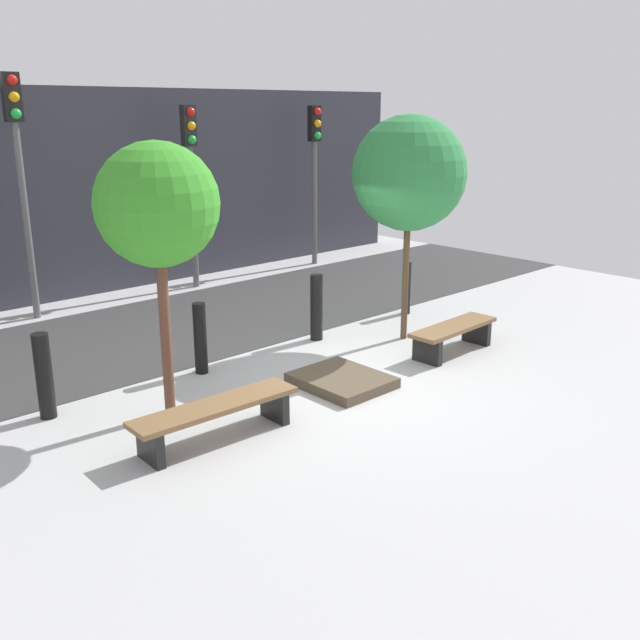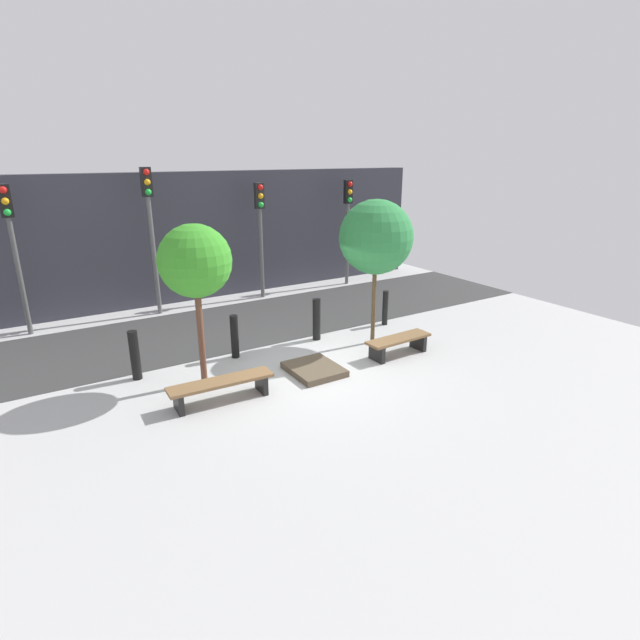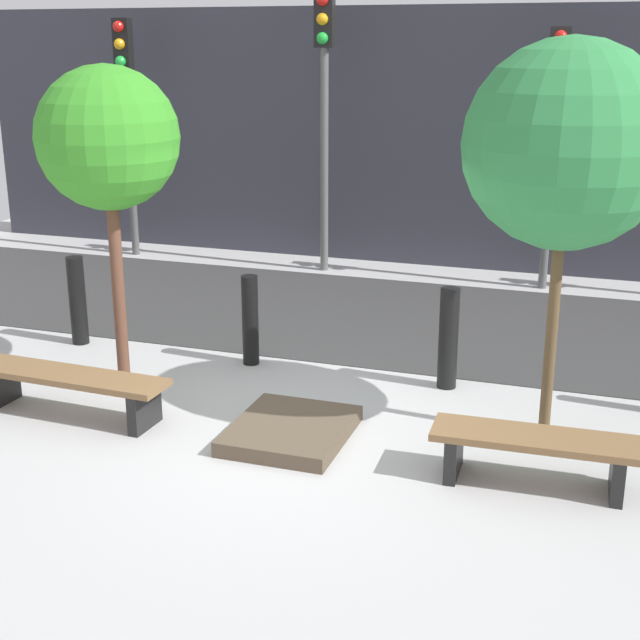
{
  "view_description": "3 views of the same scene",
  "coord_description": "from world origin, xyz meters",
  "px_view_note": "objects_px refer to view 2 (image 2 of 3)",
  "views": [
    {
      "loc": [
        -6.26,
        -6.29,
        3.56
      ],
      "look_at": [
        -0.44,
        -0.07,
        1.01
      ],
      "focal_mm": 40.0,
      "sensor_mm": 36.0,
      "label": 1
    },
    {
      "loc": [
        -5.07,
        -8.38,
        4.45
      ],
      "look_at": [
        0.56,
        0.64,
        0.89
      ],
      "focal_mm": 28.0,
      "sensor_mm": 36.0,
      "label": 2
    },
    {
      "loc": [
        2.61,
        -6.9,
        3.42
      ],
      "look_at": [
        0.26,
        0.03,
        1.13
      ],
      "focal_mm": 50.0,
      "sensor_mm": 36.0,
      "label": 3
    }
  ],
  "objects_px": {
    "traffic_light_mid_west": "(150,216)",
    "traffic_light_east": "(348,213)",
    "bench_left": "(221,386)",
    "bollard_left": "(235,337)",
    "planter_bed": "(314,369)",
    "bollard_center": "(317,319)",
    "traffic_light_west": "(11,234)",
    "tree_behind_left_bench": "(195,262)",
    "bench_right": "(398,342)",
    "bollard_right": "(385,308)",
    "tree_behind_right_bench": "(376,237)",
    "traffic_light_mid_east": "(260,220)",
    "bollard_far_left": "(135,355)"
  },
  "relations": [
    {
      "from": "traffic_light_east",
      "to": "traffic_light_mid_east",
      "type": "bearing_deg",
      "value": 180.0
    },
    {
      "from": "bench_left",
      "to": "bollard_left",
      "type": "height_order",
      "value": "bollard_left"
    },
    {
      "from": "traffic_light_west",
      "to": "traffic_light_mid_west",
      "type": "distance_m",
      "value": 3.34
    },
    {
      "from": "planter_bed",
      "to": "bollard_center",
      "type": "relative_size",
      "value": 1.13
    },
    {
      "from": "traffic_light_mid_east",
      "to": "bollard_far_left",
      "type": "bearing_deg",
      "value": -139.23
    },
    {
      "from": "tree_behind_left_bench",
      "to": "bollard_far_left",
      "type": "height_order",
      "value": "tree_behind_left_bench"
    },
    {
      "from": "bollard_center",
      "to": "bench_right",
      "type": "bearing_deg",
      "value": -60.41
    },
    {
      "from": "bench_left",
      "to": "traffic_light_west",
      "type": "bearing_deg",
      "value": 116.97
    },
    {
      "from": "traffic_light_mid_west",
      "to": "traffic_light_east",
      "type": "relative_size",
      "value": 1.14
    },
    {
      "from": "bench_left",
      "to": "bollard_left",
      "type": "bearing_deg",
      "value": 62.57
    },
    {
      "from": "bench_right",
      "to": "traffic_light_west",
      "type": "xyz_separation_m",
      "value": [
        -7.16,
        6.14,
        2.29
      ]
    },
    {
      "from": "tree_behind_right_bench",
      "to": "planter_bed",
      "type": "bearing_deg",
      "value": -160.43
    },
    {
      "from": "planter_bed",
      "to": "traffic_light_west",
      "type": "bearing_deg",
      "value": 130.07
    },
    {
      "from": "bench_right",
      "to": "tree_behind_left_bench",
      "type": "distance_m",
      "value": 4.94
    },
    {
      "from": "traffic_light_mid_west",
      "to": "planter_bed",
      "type": "bearing_deg",
      "value": -74.34
    },
    {
      "from": "planter_bed",
      "to": "traffic_light_east",
      "type": "relative_size",
      "value": 0.33
    },
    {
      "from": "bench_left",
      "to": "bollard_far_left",
      "type": "height_order",
      "value": "bollard_far_left"
    },
    {
      "from": "bollard_right",
      "to": "traffic_light_west",
      "type": "height_order",
      "value": "traffic_light_west"
    },
    {
      "from": "tree_behind_left_bench",
      "to": "traffic_light_mid_east",
      "type": "distance_m",
      "value": 6.44
    },
    {
      "from": "tree_behind_left_bench",
      "to": "traffic_light_west",
      "type": "height_order",
      "value": "traffic_light_west"
    },
    {
      "from": "tree_behind_left_bench",
      "to": "bollard_center",
      "type": "xyz_separation_m",
      "value": [
        3.25,
        0.91,
        -1.98
      ]
    },
    {
      "from": "planter_bed",
      "to": "bollard_far_left",
      "type": "height_order",
      "value": "bollard_far_left"
    },
    {
      "from": "bench_right",
      "to": "tree_behind_right_bench",
      "type": "relative_size",
      "value": 0.48
    },
    {
      "from": "bench_left",
      "to": "bollard_left",
      "type": "xyz_separation_m",
      "value": [
        1.07,
        1.88,
        0.18
      ]
    },
    {
      "from": "bench_right",
      "to": "tree_behind_left_bench",
      "type": "bearing_deg",
      "value": 165.21
    },
    {
      "from": "tree_behind_right_bench",
      "to": "traffic_light_east",
      "type": "xyz_separation_m",
      "value": [
        2.84,
        5.17,
        -0.11
      ]
    },
    {
      "from": "bollard_far_left",
      "to": "traffic_light_west",
      "type": "distance_m",
      "value": 5.05
    },
    {
      "from": "bollard_center",
      "to": "traffic_light_mid_west",
      "type": "relative_size",
      "value": 0.26
    },
    {
      "from": "bollard_center",
      "to": "bollard_right",
      "type": "xyz_separation_m",
      "value": [
        2.19,
        0.0,
        -0.06
      ]
    },
    {
      "from": "tree_behind_left_bench",
      "to": "traffic_light_mid_east",
      "type": "bearing_deg",
      "value": 53.53
    },
    {
      "from": "bollard_left",
      "to": "tree_behind_right_bench",
      "type": "bearing_deg",
      "value": -15.6
    },
    {
      "from": "planter_bed",
      "to": "bollard_left",
      "type": "height_order",
      "value": "bollard_left"
    },
    {
      "from": "traffic_light_mid_east",
      "to": "bollard_left",
      "type": "bearing_deg",
      "value": -122.9
    },
    {
      "from": "planter_bed",
      "to": "bollard_right",
      "type": "relative_size",
      "value": 1.27
    },
    {
      "from": "planter_bed",
      "to": "bench_right",
      "type": "bearing_deg",
      "value": -5.29
    },
    {
      "from": "bench_right",
      "to": "bollard_left",
      "type": "distance_m",
      "value": 3.76
    },
    {
      "from": "tree_behind_right_bench",
      "to": "tree_behind_left_bench",
      "type": "bearing_deg",
      "value": -180.0
    },
    {
      "from": "planter_bed",
      "to": "traffic_light_west",
      "type": "height_order",
      "value": "traffic_light_west"
    },
    {
      "from": "bollard_center",
      "to": "traffic_light_west",
      "type": "xyz_separation_m",
      "value": [
        -6.09,
        4.27,
        2.07
      ]
    },
    {
      "from": "tree_behind_right_bench",
      "to": "bollard_right",
      "type": "distance_m",
      "value": 2.57
    },
    {
      "from": "traffic_light_mid_west",
      "to": "traffic_light_east",
      "type": "xyz_separation_m",
      "value": [
        6.67,
        -0.0,
        -0.32
      ]
    },
    {
      "from": "planter_bed",
      "to": "traffic_light_west",
      "type": "relative_size",
      "value": 0.32
    },
    {
      "from": "traffic_light_mid_west",
      "to": "traffic_light_east",
      "type": "height_order",
      "value": "traffic_light_mid_west"
    },
    {
      "from": "planter_bed",
      "to": "bollard_right",
      "type": "distance_m",
      "value": 3.71
    },
    {
      "from": "traffic_light_mid_east",
      "to": "traffic_light_east",
      "type": "relative_size",
      "value": 1.0
    },
    {
      "from": "tree_behind_left_bench",
      "to": "bench_right",
      "type": "bearing_deg",
      "value": -12.63
    },
    {
      "from": "traffic_light_east",
      "to": "bench_left",
      "type": "bearing_deg",
      "value": -139.37
    },
    {
      "from": "bench_left",
      "to": "traffic_light_mid_west",
      "type": "distance_m",
      "value": 6.65
    },
    {
      "from": "traffic_light_east",
      "to": "bollard_right",
      "type": "bearing_deg",
      "value": -111.93
    },
    {
      "from": "tree_behind_left_bench",
      "to": "traffic_light_mid_east",
      "type": "xyz_separation_m",
      "value": [
        3.83,
        5.17,
        -0.01
      ]
    }
  ]
}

